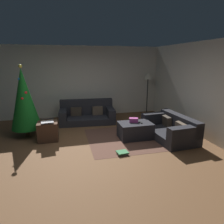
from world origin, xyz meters
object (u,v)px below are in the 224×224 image
gift_box (134,120)px  side_table (48,131)px  book_stack (122,153)px  couch_right (171,129)px  corner_lamp (148,79)px  couch_left (87,114)px  christmas_tree (24,99)px  ottoman (135,130)px  tv_remote (141,122)px  laptop (47,121)px

gift_box → side_table: 2.34m
side_table → book_stack: side_table is taller
couch_right → corner_lamp: size_ratio=1.02×
couch_left → gift_box: size_ratio=8.00×
gift_box → christmas_tree: 3.07m
ottoman → couch_right: bearing=-13.0°
couch_left → corner_lamp: (2.40, 0.36, 1.12)m
couch_left → side_table: (-1.23, -1.43, -0.02)m
gift_box → tv_remote: size_ratio=1.48×
christmas_tree → corner_lamp: size_ratio=1.22×
couch_right → couch_left: bearing=41.2°
couch_left → side_table: bearing=53.5°
ottoman → laptop: size_ratio=2.01×
tv_remote → side_table: bearing=170.8°
couch_left → christmas_tree: bearing=30.8°
couch_left → laptop: size_ratio=4.27×
ottoman → side_table: (-2.32, 0.41, 0.03)m
corner_lamp → side_table: bearing=-153.8°
laptop → book_stack: size_ratio=1.61×
ottoman → christmas_tree: size_ratio=0.45×
couch_right → ottoman: size_ratio=1.85×
couch_left → ottoman: couch_left is taller
tv_remote → corner_lamp: bearing=63.6°
gift_box → corner_lamp: corner_lamp is taller
couch_left → couch_right: size_ratio=1.14×
book_stack → corner_lamp: corner_lamp is taller
ottoman → corner_lamp: 2.80m
laptop → christmas_tree: bearing=136.7°
christmas_tree → side_table: (0.60, -0.51, -0.81)m
side_table → laptop: 0.32m
couch_left → corner_lamp: corner_lamp is taller
tv_remote → laptop: 2.49m
christmas_tree → corner_lamp: (4.22, 1.27, 0.33)m
couch_right → gift_box: (-1.00, 0.30, 0.24)m
couch_right → book_stack: bearing=108.0°
laptop → corner_lamp: (3.61, 1.84, 0.83)m
gift_box → side_table: gift_box is taller
side_table → corner_lamp: (3.62, 1.78, 1.14)m
laptop → book_stack: bearing=-36.0°
christmas_tree → book_stack: size_ratio=7.20×
laptop → corner_lamp: 4.14m
couch_right → side_table: (-3.30, 0.63, -0.00)m
couch_right → laptop: size_ratio=3.73×
tv_remote → side_table: (-2.47, 0.44, -0.20)m
couch_right → side_table: 3.36m
couch_right → corner_lamp: 2.69m
ottoman → christmas_tree: 3.18m
couch_right → corner_lamp: corner_lamp is taller
book_stack → corner_lamp: bearing=57.9°
couch_left → laptop: bearing=54.8°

